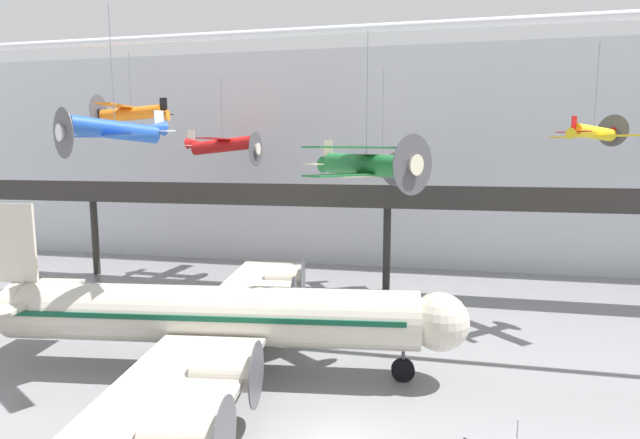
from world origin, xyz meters
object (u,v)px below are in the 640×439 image
(suspended_plane_yellow_lowwing, at_px, (594,133))
(suspended_plane_orange_highwing, at_px, (131,113))
(suspended_plane_cream_biplane, at_px, (382,171))
(airliner_silver_main, at_px, (208,316))
(suspended_plane_red_highwing, at_px, (222,145))
(suspended_plane_green_biplane, at_px, (366,164))
(suspended_plane_blue_trainer, at_px, (115,130))
(stanchion_barrier, at_px, (517,435))

(suspended_plane_yellow_lowwing, bearing_deg, suspended_plane_orange_highwing, 143.20)
(suspended_plane_orange_highwing, bearing_deg, suspended_plane_cream_biplane, -154.06)
(airliner_silver_main, height_order, suspended_plane_red_highwing, suspended_plane_red_highwing)
(suspended_plane_green_biplane, bearing_deg, suspended_plane_blue_trainer, -110.27)
(stanchion_barrier, bearing_deg, suspended_plane_blue_trainer, 175.93)
(suspended_plane_yellow_lowwing, relative_size, suspended_plane_green_biplane, 0.72)
(stanchion_barrier, bearing_deg, airliner_silver_main, 167.45)
(airliner_silver_main, bearing_deg, suspended_plane_orange_highwing, 131.32)
(airliner_silver_main, xyz_separation_m, suspended_plane_red_highwing, (-8.30, 22.32, 9.99))
(suspended_plane_blue_trainer, bearing_deg, stanchion_barrier, 117.07)
(suspended_plane_red_highwing, distance_m, suspended_plane_orange_highwing, 13.86)
(suspended_plane_cream_biplane, height_order, stanchion_barrier, suspended_plane_cream_biplane)
(suspended_plane_green_biplane, bearing_deg, suspended_plane_red_highwing, 171.66)
(suspended_plane_blue_trainer, height_order, stanchion_barrier, suspended_plane_blue_trainer)
(suspended_plane_blue_trainer, bearing_deg, airliner_silver_main, 150.95)
(stanchion_barrier, bearing_deg, suspended_plane_red_highwing, 133.41)
(suspended_plane_orange_highwing, bearing_deg, suspended_plane_blue_trainer, 112.76)
(suspended_plane_yellow_lowwing, xyz_separation_m, suspended_plane_red_highwing, (-31.39, 10.21, -0.59))
(suspended_plane_yellow_lowwing, xyz_separation_m, suspended_plane_blue_trainer, (-26.91, -14.30, -0.19))
(suspended_plane_green_biplane, xyz_separation_m, stanchion_barrier, (7.93, -9.32, -11.65))
(suspended_plane_yellow_lowwing, distance_m, suspended_plane_orange_highwing, 33.05)
(airliner_silver_main, height_order, suspended_plane_cream_biplane, suspended_plane_cream_biplane)
(airliner_silver_main, bearing_deg, stanchion_barrier, -19.40)
(suspended_plane_cream_biplane, height_order, suspended_plane_orange_highwing, suspended_plane_orange_highwing)
(stanchion_barrier, bearing_deg, suspended_plane_green_biplane, 130.37)
(suspended_plane_orange_highwing, relative_size, suspended_plane_blue_trainer, 0.92)
(suspended_plane_orange_highwing, distance_m, suspended_plane_blue_trainer, 12.53)
(suspended_plane_red_highwing, height_order, suspended_plane_blue_trainer, suspended_plane_blue_trainer)
(airliner_silver_main, xyz_separation_m, suspended_plane_green_biplane, (8.31, 5.71, 8.53))
(suspended_plane_red_highwing, height_order, suspended_plane_green_biplane, suspended_plane_red_highwing)
(suspended_plane_yellow_lowwing, relative_size, suspended_plane_cream_biplane, 0.69)
(airliner_silver_main, height_order, suspended_plane_orange_highwing, suspended_plane_orange_highwing)
(suspended_plane_cream_biplane, xyz_separation_m, stanchion_barrier, (8.14, -23.33, -10.74))
(airliner_silver_main, relative_size, suspended_plane_blue_trainer, 4.42)
(suspended_plane_blue_trainer, bearing_deg, suspended_plane_green_biplane, 154.20)
(suspended_plane_orange_highwing, bearing_deg, suspended_plane_red_highwing, -101.76)
(airliner_silver_main, xyz_separation_m, stanchion_barrier, (16.23, -3.61, -3.13))
(suspended_plane_yellow_lowwing, height_order, suspended_plane_cream_biplane, suspended_plane_yellow_lowwing)
(suspended_plane_yellow_lowwing, height_order, suspended_plane_orange_highwing, suspended_plane_orange_highwing)
(airliner_silver_main, distance_m, suspended_plane_cream_biplane, 22.63)
(suspended_plane_yellow_lowwing, bearing_deg, suspended_plane_cream_biplane, 110.44)
(airliner_silver_main, height_order, stanchion_barrier, airliner_silver_main)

